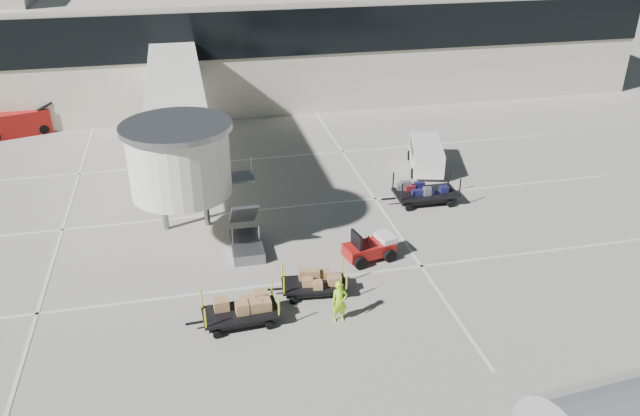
# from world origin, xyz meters

# --- Properties ---
(ground) EXTENTS (140.00, 140.00, 0.00)m
(ground) POSITION_xyz_m (0.00, 0.00, 0.00)
(ground) COLOR #ABA799
(ground) RESTS_ON ground
(lane_markings) EXTENTS (40.00, 30.00, 0.02)m
(lane_markings) POSITION_xyz_m (-0.67, 9.33, 0.01)
(lane_markings) COLOR silver
(lane_markings) RESTS_ON ground
(terminal) EXTENTS (64.00, 12.11, 15.20)m
(terminal) POSITION_xyz_m (-0.35, 29.94, 4.11)
(terminal) COLOR beige
(terminal) RESTS_ON ground
(jet_bridge) EXTENTS (5.70, 20.40, 6.03)m
(jet_bridge) POSITION_xyz_m (-3.97, 12.26, 4.28)
(jet_bridge) COLOR white
(jet_bridge) RESTS_ON ground
(baggage_tug) EXTENTS (2.44, 1.84, 1.48)m
(baggage_tug) POSITION_xyz_m (3.95, 3.15, 0.54)
(baggage_tug) COLOR #9B110E
(baggage_tug) RESTS_ON ground
(suitcase_cart) EXTENTS (4.07, 1.71, 1.59)m
(suitcase_cart) POSITION_xyz_m (8.39, 7.97, 0.57)
(suitcase_cart) COLOR black
(suitcase_cart) RESTS_ON ground
(box_cart_near) EXTENTS (3.27, 1.56, 1.26)m
(box_cart_near) POSITION_xyz_m (0.83, 0.94, 0.48)
(box_cart_near) COLOR black
(box_cart_near) RESTS_ON ground
(box_cart_far) EXTENTS (3.54, 1.58, 1.37)m
(box_cart_far) POSITION_xyz_m (-2.29, -0.37, 0.56)
(box_cart_far) COLOR black
(box_cart_far) RESTS_ON ground
(ground_worker) EXTENTS (0.64, 0.42, 1.74)m
(ground_worker) POSITION_xyz_m (1.48, -0.97, 0.87)
(ground_worker) COLOR #98DE17
(ground_worker) RESTS_ON ground
(minivan) EXTENTS (2.79, 4.52, 1.60)m
(minivan) POSITION_xyz_m (10.16, 12.40, 0.96)
(minivan) COLOR silver
(minivan) RESTS_ON ground
(belt_loader) EXTENTS (4.70, 2.85, 2.13)m
(belt_loader) POSITION_xyz_m (-14.75, 24.01, 0.81)
(belt_loader) COLOR #9B110E
(belt_loader) RESTS_ON ground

